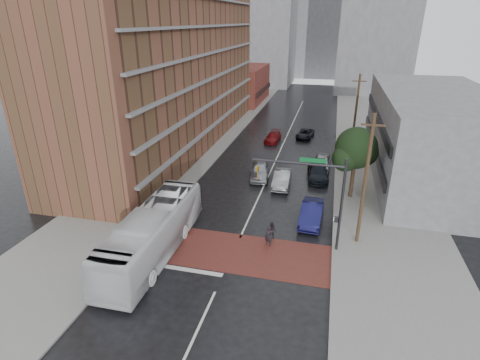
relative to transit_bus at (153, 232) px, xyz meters
The scene contains 24 objects.
ground 5.86m from the transit_bus, 10.30° to the left, with size 160.00×160.00×0.00m, color black.
crosswalk 5.96m from the transit_bus, 15.26° to the left, with size 14.00×5.00×0.02m, color maroon.
sidewalk_west 26.74m from the transit_bus, 102.99° to the left, with size 9.00×90.00×0.15m, color gray.
sidewalk_east 31.11m from the transit_bus, 56.82° to the left, with size 9.00×90.00×0.15m, color gray.
apartment_block 29.10m from the transit_bus, 108.78° to the left, with size 10.00×44.00×28.00m, color brown.
storefront_west 55.41m from the transit_bus, 96.74° to the left, with size 8.00×16.00×7.00m, color maroon.
building_east 30.54m from the transit_bus, 43.67° to the left, with size 11.00×26.00×9.00m, color gray.
distant_tower_west 80.72m from the transit_bus, 96.14° to the left, with size 18.00×16.00×32.00m, color gray.
distant_tower_east 77.29m from the transit_bus, 75.04° to the left, with size 16.00×14.00×36.00m, color gray.
distant_tower_center 96.70m from the transit_bus, 86.72° to the left, with size 12.00×10.00×24.00m, color gray.
street_tree 19.37m from the transit_bus, 42.92° to the left, with size 4.20×4.10×6.90m.
signal_mast 12.24m from the transit_bus, 17.14° to the left, with size 6.50×0.30×7.20m.
utility_pole_near 15.52m from the transit_bus, 19.27° to the left, with size 1.60×0.26×10.00m.
utility_pole_far 29.00m from the transit_bus, 60.23° to the left, with size 1.60×0.26×10.00m.
transit_bus is the anchor object (origin of this frame).
pedestrian_a 8.43m from the transit_bus, 20.69° to the left, with size 0.60×0.39×1.65m, color black.
pedestrian_b 8.93m from the transit_bus, 26.82° to the left, with size 0.69×0.54×1.43m, color black.
car_travel_a 16.48m from the transit_bus, 73.56° to the left, with size 1.98×4.93×1.68m, color #979A9E.
car_travel_b 16.00m from the transit_bus, 62.98° to the left, with size 1.65×4.72×1.56m, color #A4A7AC.
car_travel_c 29.27m from the transit_bus, 82.25° to the left, with size 1.77×4.35×1.26m, color maroon.
suv_travel 32.89m from the transit_bus, 75.66° to the left, with size 2.02×4.39×1.22m, color black.
car_parked_near 13.06m from the transit_bus, 34.75° to the left, with size 1.73×4.96×1.64m, color #15154B.
car_parked_mid 20.11m from the transit_bus, 57.81° to the left, with size 2.09×5.14×1.49m, color black.
car_parked_far 22.90m from the transit_bus, 61.19° to the left, with size 1.87×4.64×1.58m, color #96999D.
Camera 1 is at (6.00, -21.79, 15.67)m, focal length 28.00 mm.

